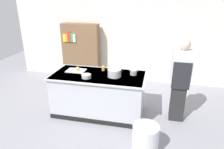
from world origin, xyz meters
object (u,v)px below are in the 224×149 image
at_px(trash_bin, 145,139).
at_px(bookshelf, 81,52).
at_px(mixing_bowl, 86,76).
at_px(person_chef, 180,79).
at_px(juice_cup, 103,68).
at_px(onion, 78,69).
at_px(stock_pot, 114,73).
at_px(sauce_pan, 133,72).

height_order(trash_bin, bookshelf, bookshelf).
bearing_deg(mixing_bowl, person_chef, 9.89).
distance_m(mixing_bowl, juice_cup, 0.54).
xyz_separation_m(onion, trash_bin, (1.58, -1.11, -0.71)).
relative_size(onion, juice_cup, 0.91).
bearing_deg(onion, bookshelf, 108.67).
bearing_deg(juice_cup, stock_pot, -43.29).
distance_m(onion, trash_bin, 2.06).
height_order(sauce_pan, person_chef, person_chef).
distance_m(mixing_bowl, bookshelf, 2.21).
bearing_deg(juice_cup, trash_bin, -51.02).
relative_size(onion, person_chef, 0.05).
bearing_deg(juice_cup, mixing_bowl, -114.12).
distance_m(stock_pot, person_chef, 1.31).
bearing_deg(onion, trash_bin, -35.16).
bearing_deg(stock_pot, person_chef, 5.36).
bearing_deg(bookshelf, mixing_bowl, -66.32).
height_order(onion, mixing_bowl, onion).
bearing_deg(bookshelf, juice_cup, -54.06).
height_order(onion, juice_cup, onion).
bearing_deg(trash_bin, mixing_bowl, 147.69).
distance_m(trash_bin, bookshelf, 3.60).
distance_m(sauce_pan, juice_cup, 0.69).
distance_m(trash_bin, person_chef, 1.42).
bearing_deg(onion, person_chef, 0.32).
xyz_separation_m(stock_pot, bookshelf, (-1.42, 1.82, -0.13)).
relative_size(stock_pot, mixing_bowl, 1.78).
relative_size(onion, bookshelf, 0.05).
height_order(sauce_pan, mixing_bowl, sauce_pan).
bearing_deg(mixing_bowl, trash_bin, -32.31).
relative_size(mixing_bowl, juice_cup, 1.90).
relative_size(trash_bin, bookshelf, 0.30).
bearing_deg(stock_pot, onion, 172.56).
xyz_separation_m(sauce_pan, trash_bin, (0.37, -1.19, -0.70)).
bearing_deg(bookshelf, sauce_pan, -42.48).
bearing_deg(stock_pot, bookshelf, 127.94).
height_order(mixing_bowl, bookshelf, bookshelf).
bearing_deg(sauce_pan, mixing_bowl, -156.81).
distance_m(stock_pot, juice_cup, 0.43).
bearing_deg(mixing_bowl, juice_cup, 65.88).
relative_size(stock_pot, bookshelf, 0.20).
bearing_deg(bookshelf, person_chef, -32.02).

